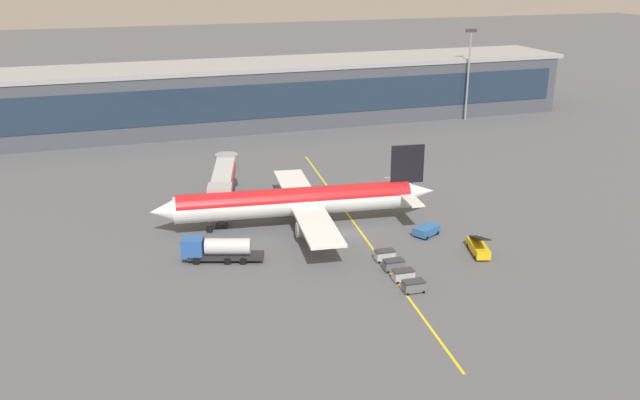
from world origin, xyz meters
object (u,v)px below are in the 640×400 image
at_px(baggage_cart_0, 414,286).
at_px(baggage_cart_3, 385,255).
at_px(fuel_tanker, 217,249).
at_px(main_airliner, 297,201).
at_px(baggage_cart_1, 403,275).
at_px(belt_loader, 478,247).
at_px(baggage_cart_2, 394,265).
at_px(pushback_tug, 426,230).

xyz_separation_m(baggage_cart_0, baggage_cart_3, (0.37, 9.59, 0.00)).
distance_m(fuel_tanker, baggage_cart_0, 26.73).
height_order(main_airliner, baggage_cart_3, main_airliner).
relative_size(main_airliner, baggage_cart_1, 15.99).
relative_size(belt_loader, baggage_cart_2, 2.58).
xyz_separation_m(pushback_tug, belt_loader, (3.91, -8.06, 0.14)).
relative_size(main_airliner, baggage_cart_3, 15.99).
height_order(main_airliner, baggage_cart_2, main_airliner).
xyz_separation_m(pushback_tug, baggage_cart_0, (-9.59, -15.73, -0.07)).
bearing_deg(baggage_cart_3, baggage_cart_0, -92.20).
distance_m(pushback_tug, belt_loader, 8.95).
distance_m(main_airliner, baggage_cart_2, 20.64).
relative_size(fuel_tanker, baggage_cart_1, 4.08).
xyz_separation_m(belt_loader, baggage_cart_0, (-13.50, -7.67, -0.21)).
bearing_deg(baggage_cart_3, pushback_tug, 33.62).
relative_size(fuel_tanker, belt_loader, 1.58).
height_order(pushback_tug, baggage_cart_1, baggage_cart_1).
height_order(pushback_tug, baggage_cart_3, baggage_cart_3).
height_order(main_airliner, baggage_cart_1, main_airliner).
xyz_separation_m(belt_loader, baggage_cart_1, (-13.38, -4.47, -0.21)).
distance_m(belt_loader, baggage_cart_2, 13.32).
xyz_separation_m(main_airliner, pushback_tug, (16.75, -9.68, -3.11)).
distance_m(baggage_cart_1, baggage_cart_2, 3.20).
distance_m(pushback_tug, baggage_cart_2, 13.21).
bearing_deg(pushback_tug, main_airliner, 149.98).
bearing_deg(baggage_cart_1, pushback_tug, 52.91).
bearing_deg(fuel_tanker, baggage_cart_2, -25.61).
bearing_deg(pushback_tug, baggage_cart_2, -135.05).
bearing_deg(baggage_cart_2, main_airliner, 111.26).
distance_m(fuel_tanker, belt_loader, 35.59).
relative_size(fuel_tanker, baggage_cart_2, 4.08).
bearing_deg(fuel_tanker, main_airliner, 32.65).
height_order(fuel_tanker, pushback_tug, fuel_tanker).
relative_size(baggage_cart_0, baggage_cart_1, 1.00).
relative_size(main_airliner, baggage_cart_2, 15.99).
xyz_separation_m(baggage_cart_0, baggage_cart_1, (0.12, 3.20, 0.00)).
height_order(main_airliner, baggage_cart_0, main_airliner).
xyz_separation_m(pushback_tug, baggage_cart_1, (-9.47, -12.53, -0.07)).
relative_size(belt_loader, baggage_cart_1, 2.58).
relative_size(pushback_tug, baggage_cart_0, 1.64).
height_order(baggage_cart_1, baggage_cart_2, same).
bearing_deg(baggage_cart_1, main_airliner, 108.14).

